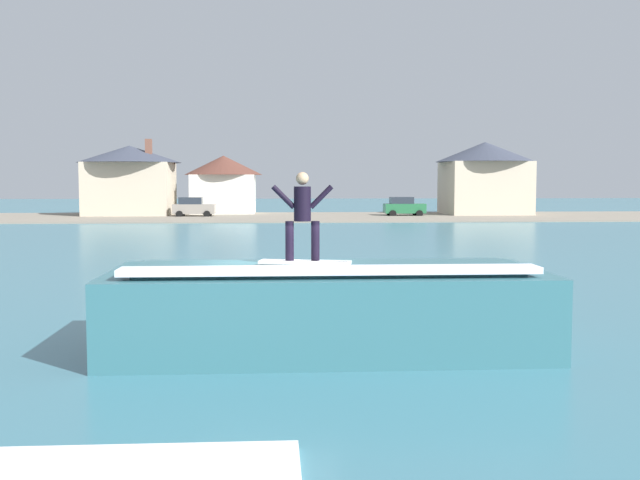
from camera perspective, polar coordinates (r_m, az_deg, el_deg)
ground_plane at (r=15.21m, az=-3.81°, el=-8.12°), size 260.00×260.00×0.00m
wave_crest at (r=14.75m, az=0.52°, el=-5.19°), size 8.47×3.66×1.78m
surfboard at (r=13.96m, az=-1.16°, el=-1.72°), size 1.77×0.78×0.06m
surfer at (r=13.94m, az=-1.36°, el=2.20°), size 1.17×0.32×1.66m
shoreline_bank at (r=68.79m, az=-3.62°, el=1.78°), size 120.00×18.35×0.10m
car_near_shore at (r=70.25m, az=-9.69°, el=2.51°), size 3.87×2.16×1.86m
car_far_shore at (r=71.04m, az=6.44°, el=2.57°), size 3.88×2.11×1.86m
house_with_chimney at (r=74.22m, az=-14.37°, el=4.73°), size 9.90×9.90×7.35m
house_gabled_white at (r=75.65m, az=12.52°, el=4.92°), size 9.72×9.72×7.21m
house_small_cottage at (r=76.37m, az=-7.40°, el=4.44°), size 7.91×7.91×5.94m
whitewater_patch at (r=8.88m, az=-15.42°, el=-17.29°), size 4.09×1.95×0.10m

